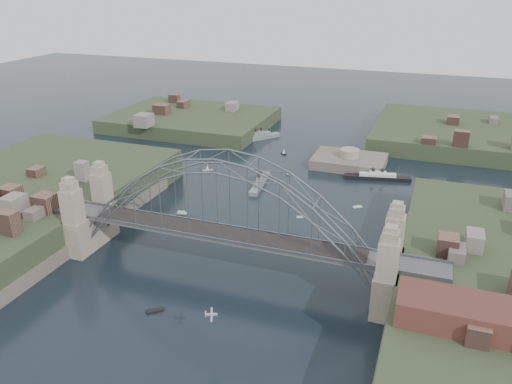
% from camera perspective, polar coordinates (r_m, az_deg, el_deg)
% --- Properties ---
extents(ground, '(500.00, 500.00, 0.00)m').
position_cam_1_polar(ground, '(104.27, -3.42, -8.71)').
color(ground, black).
rests_on(ground, ground).
extents(bridge, '(84.00, 13.80, 24.60)m').
position_cam_1_polar(bridge, '(98.38, -3.58, -2.58)').
color(bridge, '#515153').
rests_on(bridge, ground).
extents(shore_west, '(50.50, 90.00, 12.00)m').
position_cam_1_polar(shore_west, '(134.45, -26.55, -2.72)').
color(shore_west, '#2E3B22').
rests_on(shore_west, ground).
extents(headland_nw, '(60.00, 45.00, 9.00)m').
position_cam_1_polar(headland_nw, '(205.59, -7.16, 7.45)').
color(headland_nw, '#2E3B22').
rests_on(headland_nw, ground).
extents(headland_ne, '(70.00, 55.00, 9.50)m').
position_cam_1_polar(headland_ne, '(199.14, 23.29, 5.32)').
color(headland_ne, '#2E3B22').
rests_on(headland_ne, ground).
extents(fort_island, '(22.00, 16.00, 9.40)m').
position_cam_1_polar(fort_island, '(162.67, 10.29, 2.77)').
color(fort_island, '#5F544A').
rests_on(fort_island, ground).
extents(wharf_shed, '(20.00, 8.00, 4.00)m').
position_cam_1_polar(wharf_shed, '(81.03, 22.62, -12.49)').
color(wharf_shed, '#592D26').
rests_on(wharf_shed, shore_east).
extents(naval_cruiser_near, '(3.95, 16.94, 5.04)m').
position_cam_1_polar(naval_cruiser_near, '(144.60, 0.44, 1.05)').
color(naval_cruiser_near, gray).
rests_on(naval_cruiser_near, ground).
extents(naval_cruiser_far, '(12.39, 15.16, 5.83)m').
position_cam_1_polar(naval_cruiser_far, '(186.31, 0.28, 6.14)').
color(naval_cruiser_far, gray).
rests_on(naval_cruiser_far, ground).
extents(ocean_liner, '(19.20, 6.37, 4.68)m').
position_cam_1_polar(ocean_liner, '(153.03, 13.38, 1.64)').
color(ocean_liner, black).
rests_on(ocean_liner, ground).
extents(aeroplane, '(2.04, 3.44, 0.53)m').
position_cam_1_polar(aeroplane, '(81.13, -5.13, -13.44)').
color(aeroplane, silver).
extents(small_boat_a, '(2.76, 1.42, 1.43)m').
position_cam_1_polar(small_boat_a, '(128.70, -8.31, -2.32)').
color(small_boat_a, white).
rests_on(small_boat_a, ground).
extents(small_boat_b, '(1.69, 1.12, 0.45)m').
position_cam_1_polar(small_boat_b, '(125.92, 4.92, -2.81)').
color(small_boat_b, white).
rests_on(small_boat_b, ground).
extents(small_boat_c, '(3.01, 2.80, 0.45)m').
position_cam_1_polar(small_boat_c, '(94.34, -11.20, -12.84)').
color(small_boat_c, white).
rests_on(small_boat_c, ground).
extents(small_boat_d, '(2.37, 1.99, 0.45)m').
position_cam_1_polar(small_boat_d, '(133.46, 11.23, -1.64)').
color(small_boat_d, white).
rests_on(small_boat_d, ground).
extents(small_boat_e, '(3.19, 2.66, 2.38)m').
position_cam_1_polar(small_boat_e, '(156.07, -5.43, 2.60)').
color(small_boat_e, white).
rests_on(small_boat_e, ground).
extents(small_boat_f, '(1.63, 1.19, 0.45)m').
position_cam_1_polar(small_boat_f, '(152.48, 3.61, 1.93)').
color(small_boat_f, white).
rests_on(small_boat_f, ground).
extents(small_boat_h, '(2.13, 1.67, 2.38)m').
position_cam_1_polar(small_boat_h, '(170.48, 3.13, 4.51)').
color(small_boat_h, white).
rests_on(small_boat_h, ground).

